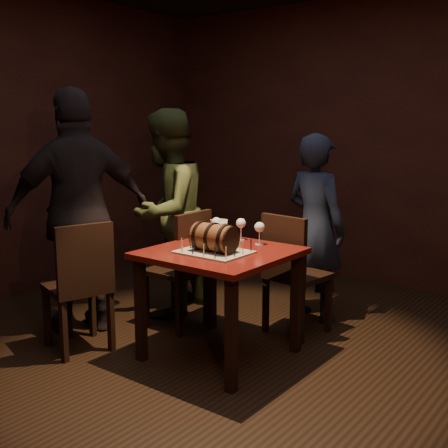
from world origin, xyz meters
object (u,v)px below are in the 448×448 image
object	(u,v)px
barrel_cake	(214,238)
chair_back	(291,268)
chair_left_front	(81,280)
pub_table	(220,266)
wine_glass_mid	(241,224)
wine_glass_right	(260,228)
person_back	(315,228)
wine_glass_left	(216,223)
pint_of_ale	(221,234)
person_left_front	(80,213)
chair_left_rear	(184,263)
person_left_rear	(167,213)

from	to	relation	value
barrel_cake	chair_back	bearing A→B (deg)	76.71
barrel_cake	chair_left_front	distance (m)	0.99
pub_table	wine_glass_mid	bearing A→B (deg)	102.86
wine_glass_right	person_back	world-z (taller)	person_back
barrel_cake	chair_left_front	xyz separation A→B (m)	(-0.82, -0.45, -0.33)
wine_glass_right	barrel_cake	bearing A→B (deg)	-103.60
wine_glass_left	wine_glass_mid	distance (m)	0.18
pint_of_ale	wine_glass_right	bearing A→B (deg)	30.37
wine_glass_left	person_back	size ratio (longest dim) A/B	0.11
wine_glass_left	wine_glass_right	xyz separation A→B (m)	(0.36, 0.03, 0.00)
wine_glass_left	person_back	xyz separation A→B (m)	(0.39, 0.81, -0.11)
wine_glass_mid	person_left_front	xyz separation A→B (m)	(-1.04, -0.62, 0.06)
chair_left_rear	wine_glass_right	bearing A→B (deg)	4.54
barrel_cake	wine_glass_left	bearing A→B (deg)	126.12
pub_table	wine_glass_left	distance (m)	0.44
barrel_cake	wine_glass_left	xyz separation A→B (m)	(-0.27, 0.36, 0.01)
pub_table	wine_glass_mid	world-z (taller)	wine_glass_mid
person_back	chair_left_rear	bearing A→B (deg)	61.07
chair_back	barrel_cake	bearing A→B (deg)	-103.29
barrel_cake	wine_glass_right	bearing A→B (deg)	76.40
pint_of_ale	person_left_rear	size ratio (longest dim) A/B	0.09
barrel_cake	person_back	world-z (taller)	person_back
pub_table	chair_left_front	bearing A→B (deg)	-146.31
pub_table	chair_left_rear	bearing A→B (deg)	155.17
pint_of_ale	person_back	bearing A→B (deg)	74.09
chair_back	person_left_rear	bearing A→B (deg)	-171.07
chair_left_front	person_left_rear	size ratio (longest dim) A/B	0.54
chair_left_front	barrel_cake	bearing A→B (deg)	28.69
pub_table	person_left_front	distance (m)	1.19
wine_glass_mid	person_left_rear	size ratio (longest dim) A/B	0.09
wine_glass_mid	person_left_rear	distance (m)	0.84
person_left_front	wine_glass_left	bearing A→B (deg)	143.55
pint_of_ale	barrel_cake	bearing A→B (deg)	-61.30
barrel_cake	chair_back	xyz separation A→B (m)	(0.17, 0.72, -0.33)
chair_left_front	wine_glass_mid	bearing A→B (deg)	51.04
person_left_rear	barrel_cake	bearing A→B (deg)	45.91
wine_glass_left	chair_back	xyz separation A→B (m)	(0.44, 0.35, -0.35)
wine_glass_mid	chair_back	xyz separation A→B (m)	(0.27, 0.28, -0.34)
person_left_rear	person_left_front	bearing A→B (deg)	-29.99
wine_glass_left	person_left_rear	bearing A→B (deg)	164.81
wine_glass_mid	pub_table	bearing A→B (deg)	-77.14
chair_back	chair_left_rear	xyz separation A→B (m)	(-0.74, -0.38, 0.00)
pub_table	wine_glass_left	size ratio (longest dim) A/B	5.59
pint_of_ale	wine_glass_left	bearing A→B (deg)	139.28
chair_left_front	chair_back	bearing A→B (deg)	49.73
wine_glass_left	pub_table	bearing A→B (deg)	-48.26
wine_glass_right	chair_back	world-z (taller)	chair_back
chair_left_front	person_left_rear	distance (m)	1.05
pub_table	person_left_rear	world-z (taller)	person_left_rear
wine_glass_right	pint_of_ale	size ratio (longest dim) A/B	1.07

